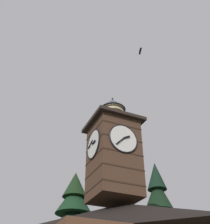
% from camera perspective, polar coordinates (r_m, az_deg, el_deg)
% --- Properties ---
extents(clock_tower, '(3.75, 3.75, 8.45)m').
position_cam_1_polar(clock_tower, '(20.76, 1.67, -7.82)').
color(clock_tower, '#4C3323').
rests_on(clock_tower, building_main).
extents(flying_bird_high, '(0.37, 0.70, 0.11)m').
position_cam_1_polar(flying_bird_high, '(22.84, 7.05, 12.03)').
color(flying_bird_high, black).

